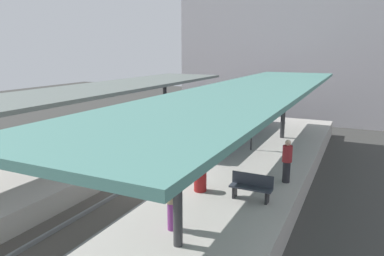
{
  "coord_description": "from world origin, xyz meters",
  "views": [
    {
      "loc": [
        7.66,
        -12.13,
        5.85
      ],
      "look_at": [
        -0.3,
        4.45,
        1.81
      ],
      "focal_mm": 33.3,
      "sensor_mm": 36.0,
      "label": 1
    }
  ],
  "objects_px": {
    "commuter_train": "(213,123)",
    "litter_bin": "(200,180)",
    "platform_sign": "(252,118)",
    "passenger_near_bench": "(153,121)",
    "passenger_mid_platform": "(172,200)",
    "passenger_far_end": "(287,160)",
    "platform_bench": "(251,186)"
  },
  "relations": [
    {
      "from": "platform_sign",
      "to": "passenger_far_end",
      "type": "relative_size",
      "value": 1.35
    },
    {
      "from": "platform_bench",
      "to": "platform_sign",
      "type": "bearing_deg",
      "value": 106.46
    },
    {
      "from": "platform_sign",
      "to": "passenger_mid_platform",
      "type": "height_order",
      "value": "platform_sign"
    },
    {
      "from": "platform_sign",
      "to": "litter_bin",
      "type": "bearing_deg",
      "value": -90.99
    },
    {
      "from": "platform_sign",
      "to": "litter_bin",
      "type": "relative_size",
      "value": 2.76
    },
    {
      "from": "litter_bin",
      "to": "passenger_mid_platform",
      "type": "xyz_separation_m",
      "value": [
        0.45,
        -2.84,
        0.46
      ]
    },
    {
      "from": "platform_sign",
      "to": "passenger_near_bench",
      "type": "height_order",
      "value": "platform_sign"
    },
    {
      "from": "passenger_mid_platform",
      "to": "passenger_far_end",
      "type": "bearing_deg",
      "value": 67.13
    },
    {
      "from": "litter_bin",
      "to": "passenger_near_bench",
      "type": "relative_size",
      "value": 0.46
    },
    {
      "from": "passenger_near_bench",
      "to": "passenger_far_end",
      "type": "height_order",
      "value": "passenger_near_bench"
    },
    {
      "from": "platform_sign",
      "to": "litter_bin",
      "type": "height_order",
      "value": "platform_sign"
    },
    {
      "from": "commuter_train",
      "to": "passenger_mid_platform",
      "type": "xyz_separation_m",
      "value": [
        3.28,
        -10.83,
        0.13
      ]
    },
    {
      "from": "litter_bin",
      "to": "passenger_near_bench",
      "type": "xyz_separation_m",
      "value": [
        -5.68,
        6.08,
        0.51
      ]
    },
    {
      "from": "commuter_train",
      "to": "platform_bench",
      "type": "distance_m",
      "value": 9.2
    },
    {
      "from": "passenger_near_bench",
      "to": "passenger_mid_platform",
      "type": "xyz_separation_m",
      "value": [
        6.13,
        -8.92,
        -0.05
      ]
    },
    {
      "from": "commuter_train",
      "to": "platform_sign",
      "type": "distance_m",
      "value": 3.72
    },
    {
      "from": "passenger_mid_platform",
      "to": "passenger_far_end",
      "type": "relative_size",
      "value": 1.01
    },
    {
      "from": "platform_bench",
      "to": "platform_sign",
      "type": "distance_m",
      "value": 6.19
    },
    {
      "from": "commuter_train",
      "to": "litter_bin",
      "type": "bearing_deg",
      "value": -70.49
    },
    {
      "from": "passenger_near_bench",
      "to": "passenger_far_end",
      "type": "xyz_separation_m",
      "value": [
        8.23,
        -3.93,
        -0.06
      ]
    },
    {
      "from": "commuter_train",
      "to": "platform_sign",
      "type": "relative_size",
      "value": 4.74
    },
    {
      "from": "platform_sign",
      "to": "passenger_near_bench",
      "type": "distance_m",
      "value": 5.83
    },
    {
      "from": "platform_bench",
      "to": "passenger_near_bench",
      "type": "bearing_deg",
      "value": 141.26
    },
    {
      "from": "platform_bench",
      "to": "commuter_train",
      "type": "bearing_deg",
      "value": 120.42
    },
    {
      "from": "commuter_train",
      "to": "platform_sign",
      "type": "xyz_separation_m",
      "value": [
        2.93,
        -2.1,
        0.9
      ]
    },
    {
      "from": "litter_bin",
      "to": "passenger_mid_platform",
      "type": "distance_m",
      "value": 2.91
    },
    {
      "from": "platform_bench",
      "to": "platform_sign",
      "type": "xyz_separation_m",
      "value": [
        -1.72,
        5.83,
        1.16
      ]
    },
    {
      "from": "passenger_mid_platform",
      "to": "litter_bin",
      "type": "bearing_deg",
      "value": 98.92
    },
    {
      "from": "platform_sign",
      "to": "litter_bin",
      "type": "distance_m",
      "value": 6.02
    },
    {
      "from": "commuter_train",
      "to": "passenger_mid_platform",
      "type": "bearing_deg",
      "value": -73.16
    },
    {
      "from": "passenger_near_bench",
      "to": "passenger_mid_platform",
      "type": "relative_size",
      "value": 1.06
    },
    {
      "from": "commuter_train",
      "to": "litter_bin",
      "type": "distance_m",
      "value": 8.49
    }
  ]
}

